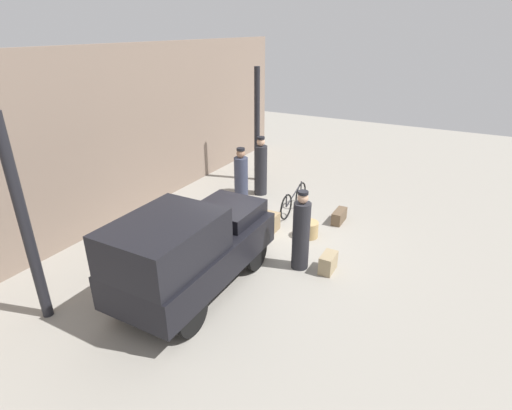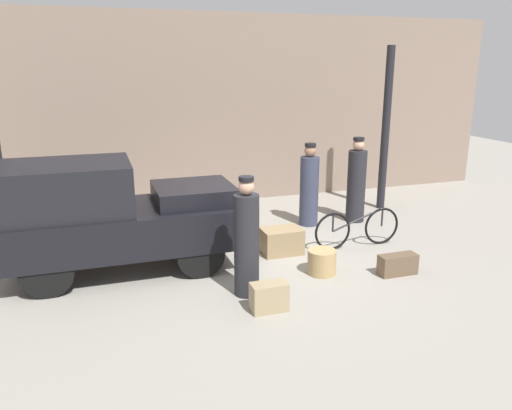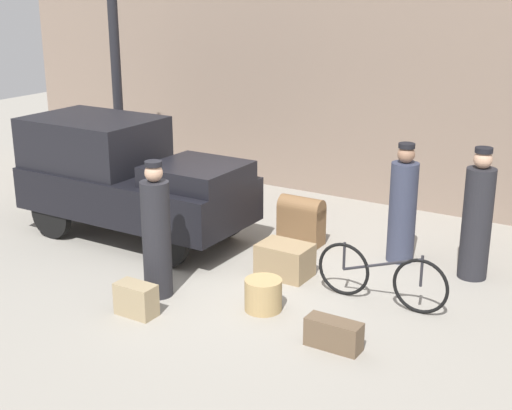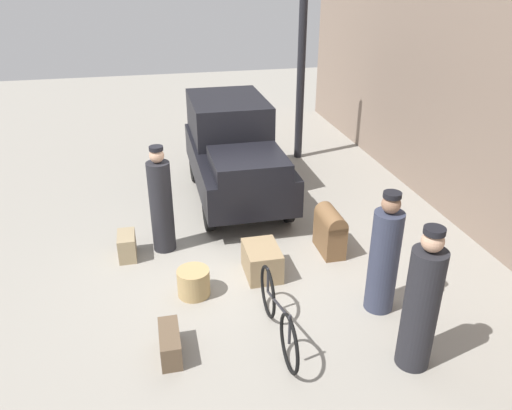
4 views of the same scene
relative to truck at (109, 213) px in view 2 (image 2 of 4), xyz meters
name	(u,v)px [view 2 (image 2 of 4)]	position (x,y,z in m)	size (l,w,h in m)	color
ground_plane	(249,261)	(2.28, -0.31, -1.00)	(30.00, 30.00, 0.00)	gray
station_building_facade	(197,111)	(2.28, 3.77, 1.25)	(16.00, 0.15, 4.50)	gray
canopy_pillar_right	(386,130)	(6.30, 1.92, 0.87)	(0.19, 0.19, 3.74)	black
truck	(109,213)	(0.00, 0.00, 0.00)	(3.71, 1.62, 1.86)	black
bicycle	(358,228)	(4.44, -0.27, -0.63)	(1.75, 0.04, 0.76)	black
wicker_basket	(322,262)	(3.26, -1.20, -0.80)	(0.47, 0.47, 0.41)	tan
porter_with_bicycle	(309,188)	(4.12, 1.27, -0.20)	(0.40, 0.40, 1.76)	#33384C
porter_lifting_near_truck	(356,183)	(5.20, 1.20, -0.16)	(0.40, 0.40, 1.84)	#232328
conductor_in_dark_uniform	(247,242)	(1.87, -1.54, -0.17)	(0.37, 0.37, 1.81)	#232328
suitcase_black_upright	(398,264)	(4.43, -1.62, -0.83)	(0.64, 0.25, 0.34)	brown
trunk_wicker_pale	(281,241)	(2.96, -0.12, -0.77)	(0.72, 0.51, 0.46)	#937A56
suitcase_tan_flat	(269,297)	(2.01, -2.14, -0.80)	(0.51, 0.28, 0.41)	#9E8966
suitcase_small_leather	(240,215)	(2.55, 1.12, -0.60)	(0.70, 0.34, 0.76)	brown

